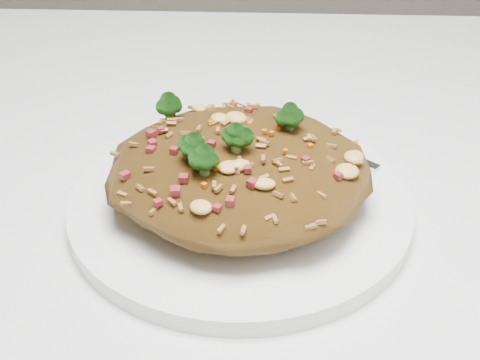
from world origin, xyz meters
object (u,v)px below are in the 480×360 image
Objects in this scene: plate at (240,204)px; dining_table at (353,277)px; fried_rice at (239,161)px; fork at (304,138)px.

dining_table is at bearing 16.51° from plate.
dining_table is at bearing 16.44° from fried_rice.
fried_rice is (-0.10, -0.03, 0.14)m from dining_table.
fork is (0.05, 0.09, -0.03)m from fried_rice.
plate reaches higher than dining_table.
fried_rice reaches higher than dining_table.
plate is at bearing -2.22° from fried_rice.
dining_table is 6.19× the size of fried_rice.
fork is at bearing 58.84° from fried_rice.
fork is at bearing 128.93° from dining_table.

